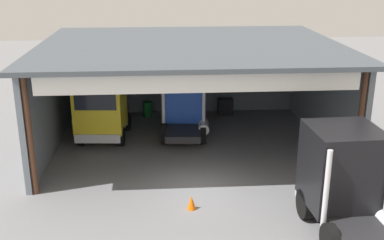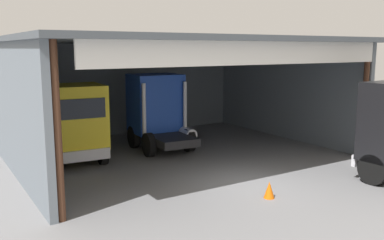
% 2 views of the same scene
% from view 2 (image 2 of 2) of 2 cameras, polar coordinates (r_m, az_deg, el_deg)
% --- Properties ---
extents(ground_plane, '(80.00, 80.00, 0.00)m').
position_cam_2_polar(ground_plane, '(15.78, 7.51, -8.41)').
color(ground_plane, slate).
rests_on(ground_plane, ground).
extents(workshop_shed, '(14.51, 11.90, 5.31)m').
position_cam_2_polar(workshop_shed, '(20.32, -3.77, 6.40)').
color(workshop_shed, slate).
rests_on(workshop_shed, ground).
extents(truck_yellow_center_left_bay, '(2.69, 5.08, 3.39)m').
position_cam_2_polar(truck_yellow_center_left_bay, '(18.60, -15.91, -0.31)').
color(truck_yellow_center_left_bay, yellow).
rests_on(truck_yellow_center_left_bay, ground).
extents(truck_blue_center_bay, '(2.59, 4.31, 3.63)m').
position_cam_2_polar(truck_blue_center_bay, '(20.67, -4.63, 1.28)').
color(truck_blue_center_bay, '#1E47B7').
rests_on(truck_blue_center_bay, ground).
extents(oil_drum, '(0.58, 0.58, 0.91)m').
position_cam_2_polar(oil_drum, '(23.17, -12.98, -1.58)').
color(oil_drum, '#197233').
rests_on(oil_drum, ground).
extents(tool_cart, '(0.90, 0.60, 1.00)m').
position_cam_2_polar(tool_cart, '(25.18, -2.69, -0.36)').
color(tool_cart, black).
rests_on(tool_cart, ground).
extents(traffic_cone, '(0.36, 0.36, 0.56)m').
position_cam_2_polar(traffic_cone, '(14.30, 10.37, -9.24)').
color(traffic_cone, orange).
rests_on(traffic_cone, ground).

